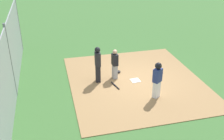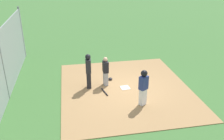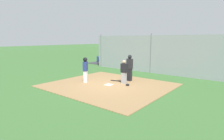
{
  "view_description": "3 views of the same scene",
  "coord_description": "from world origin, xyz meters",
  "px_view_note": "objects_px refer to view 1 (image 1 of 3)",
  "views": [
    {
      "loc": [
        11.18,
        -3.97,
        6.42
      ],
      "look_at": [
        -0.11,
        -1.16,
        0.7
      ],
      "focal_mm": 43.45,
      "sensor_mm": 36.0,
      "label": 1
    },
    {
      "loc": [
        10.75,
        -2.66,
        5.91
      ],
      "look_at": [
        -0.29,
        -0.63,
        0.95
      ],
      "focal_mm": 39.37,
      "sensor_mm": 36.0,
      "label": 2
    },
    {
      "loc": [
        -7.23,
        8.68,
        2.9
      ],
      "look_at": [
        0.65,
        -1.15,
        0.76
      ],
      "focal_mm": 29.49,
      "sensor_mm": 36.0,
      "label": 3
    }
  ],
  "objects_px": {
    "umpire": "(98,64)",
    "baseball_bat": "(115,85)",
    "catcher_mask": "(119,72)",
    "catcher": "(115,64)",
    "home_plate": "(135,80)",
    "runner": "(157,78)"
  },
  "relations": [
    {
      "from": "umpire",
      "to": "baseball_bat",
      "type": "relative_size",
      "value": 2.36
    },
    {
      "from": "catcher_mask",
      "to": "catcher",
      "type": "bearing_deg",
      "value": -33.01
    },
    {
      "from": "baseball_bat",
      "to": "catcher",
      "type": "bearing_deg",
      "value": 153.05
    },
    {
      "from": "catcher",
      "to": "umpire",
      "type": "relative_size",
      "value": 0.85
    },
    {
      "from": "home_plate",
      "to": "catcher_mask",
      "type": "xyz_separation_m",
      "value": [
        -1.05,
        -0.58,
        0.05
      ]
    },
    {
      "from": "runner",
      "to": "baseball_bat",
      "type": "relative_size",
      "value": 2.19
    },
    {
      "from": "catcher_mask",
      "to": "home_plate",
      "type": "bearing_deg",
      "value": 28.98
    },
    {
      "from": "home_plate",
      "to": "catcher",
      "type": "distance_m",
      "value": 1.31
    },
    {
      "from": "home_plate",
      "to": "umpire",
      "type": "relative_size",
      "value": 0.24
    },
    {
      "from": "home_plate",
      "to": "runner",
      "type": "bearing_deg",
      "value": 13.61
    },
    {
      "from": "catcher_mask",
      "to": "umpire",
      "type": "bearing_deg",
      "value": -61.32
    },
    {
      "from": "umpire",
      "to": "runner",
      "type": "height_order",
      "value": "umpire"
    },
    {
      "from": "baseball_bat",
      "to": "catcher_mask",
      "type": "bearing_deg",
      "value": 144.55
    },
    {
      "from": "home_plate",
      "to": "catcher",
      "type": "bearing_deg",
      "value": -119.74
    },
    {
      "from": "runner",
      "to": "baseball_bat",
      "type": "xyz_separation_m",
      "value": [
        -1.38,
        -1.51,
        -0.93
      ]
    },
    {
      "from": "umpire",
      "to": "runner",
      "type": "bearing_deg",
      "value": -38.63
    },
    {
      "from": "catcher",
      "to": "umpire",
      "type": "height_order",
      "value": "umpire"
    },
    {
      "from": "umpire",
      "to": "catcher_mask",
      "type": "xyz_separation_m",
      "value": [
        -0.67,
        1.22,
        -0.9
      ]
    },
    {
      "from": "home_plate",
      "to": "baseball_bat",
      "type": "height_order",
      "value": "baseball_bat"
    },
    {
      "from": "runner",
      "to": "catcher",
      "type": "bearing_deg",
      "value": -1.64
    },
    {
      "from": "home_plate",
      "to": "catcher_mask",
      "type": "distance_m",
      "value": 1.2
    },
    {
      "from": "umpire",
      "to": "catcher_mask",
      "type": "height_order",
      "value": "umpire"
    }
  ]
}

